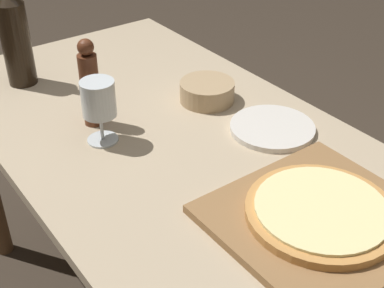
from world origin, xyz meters
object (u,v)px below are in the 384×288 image
at_px(pizza, 321,211).
at_px(wine_glass, 99,101).
at_px(wine_bottle, 15,37).
at_px(small_bowl, 207,91).
at_px(pepper_mill, 90,85).

bearing_deg(pizza, wine_glass, 111.25).
relative_size(pizza, wine_bottle, 0.87).
xyz_separation_m(wine_glass, small_bowl, (0.32, 0.01, -0.08)).
relative_size(wine_glass, small_bowl, 1.07).
bearing_deg(small_bowl, wine_bottle, 132.23).
bearing_deg(pepper_mill, pizza, -73.44).
bearing_deg(wine_glass, pepper_mill, 75.91).
xyz_separation_m(pizza, small_bowl, (0.12, 0.52, -0.00)).
relative_size(pizza, pepper_mill, 1.29).
xyz_separation_m(wine_bottle, pepper_mill, (0.06, -0.32, -0.03)).
distance_m(wine_bottle, small_bowl, 0.55).
bearing_deg(wine_bottle, pepper_mill, -79.64).
height_order(pepper_mill, small_bowl, pepper_mill).
bearing_deg(small_bowl, pizza, -103.49).
xyz_separation_m(pepper_mill, wine_glass, (-0.02, -0.09, 0.00)).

